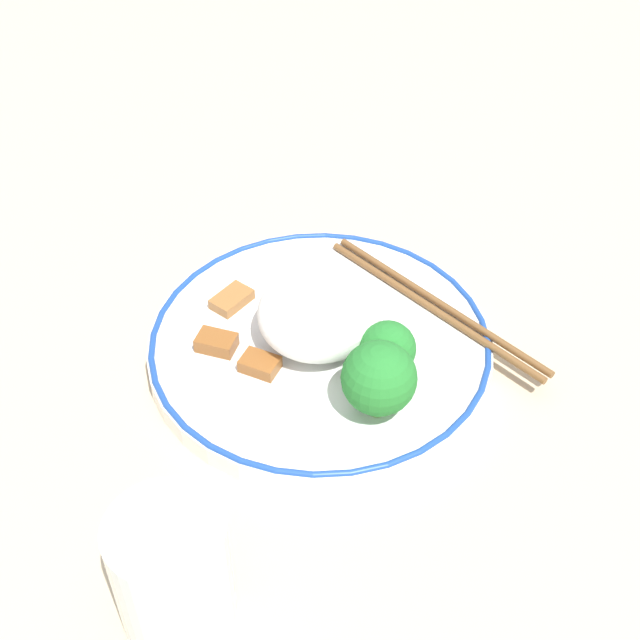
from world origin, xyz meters
name	(u,v)px	position (x,y,z in m)	size (l,w,h in m)	color
ground_plane	(320,355)	(0.00, 0.00, 0.00)	(3.00, 3.00, 0.00)	#C6B28E
plate	(320,345)	(0.00, 0.00, 0.01)	(0.26, 0.26, 0.02)	white
rice_mound	(317,310)	(0.00, 0.00, 0.05)	(0.09, 0.10, 0.06)	white
broccoli_back_left	(379,378)	(0.08, -0.02, 0.05)	(0.05, 0.05, 0.06)	#72AD4C
broccoli_back_center	(388,350)	(0.06, 0.01, 0.04)	(0.04, 0.04, 0.05)	#72AD4C
meat_near_front	(217,343)	(-0.05, -0.06, 0.02)	(0.03, 0.03, 0.01)	brown
meat_near_left	(260,364)	(-0.01, -0.05, 0.02)	(0.03, 0.03, 0.01)	brown
meat_near_right	(232,299)	(-0.08, -0.02, 0.02)	(0.03, 0.04, 0.01)	#9E6633
meat_near_back	(340,309)	(-0.01, 0.03, 0.02)	(0.04, 0.04, 0.01)	brown
chopsticks	(436,306)	(0.04, 0.09, 0.02)	(0.22, 0.02, 0.01)	brown
drinking_glass	(172,572)	(0.10, -0.21, 0.04)	(0.07, 0.07, 0.09)	silver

